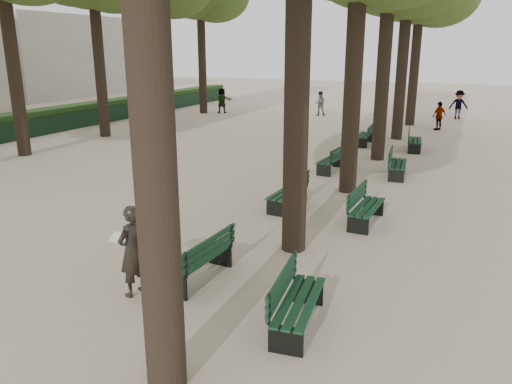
% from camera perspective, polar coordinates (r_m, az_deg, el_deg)
% --- Properties ---
extents(ground, '(120.00, 120.00, 0.00)m').
position_cam_1_polar(ground, '(9.30, -11.07, -11.49)').
color(ground, beige).
rests_on(ground, ground).
extents(bench_left_0, '(0.68, 1.83, 0.92)m').
position_cam_1_polar(bench_left_0, '(9.61, -6.57, -8.52)').
color(bench_left_0, black).
rests_on(bench_left_0, ground).
extents(bench_left_1, '(0.68, 1.83, 0.92)m').
position_cam_1_polar(bench_left_1, '(13.78, 3.61, -0.72)').
color(bench_left_1, black).
rests_on(bench_left_1, ground).
extents(bench_left_2, '(0.73, 1.84, 0.92)m').
position_cam_1_polar(bench_left_2, '(18.01, 8.63, 3.17)').
color(bench_left_2, black).
rests_on(bench_left_2, ground).
extents(bench_left_3, '(0.68, 1.83, 0.92)m').
position_cam_1_polar(bench_left_3, '(23.32, 12.24, 5.95)').
color(bench_left_3, black).
rests_on(bench_left_3, ground).
extents(bench_right_0, '(0.75, 1.85, 0.92)m').
position_cam_1_polar(bench_right_0, '(8.11, 4.85, -13.43)').
color(bench_right_0, black).
rests_on(bench_right_0, ground).
extents(bench_right_1, '(0.66, 1.83, 0.92)m').
position_cam_1_polar(bench_right_1, '(12.80, 12.50, -2.42)').
color(bench_right_1, black).
rests_on(bench_right_1, ground).
extents(bench_right_2, '(0.74, 1.85, 0.92)m').
position_cam_1_polar(bench_right_2, '(17.76, 15.86, 2.55)').
color(bench_right_2, black).
rests_on(bench_right_2, ground).
extents(bench_right_3, '(0.77, 1.85, 0.92)m').
position_cam_1_polar(bench_right_3, '(22.54, 17.66, 5.21)').
color(bench_right_3, black).
rests_on(bench_right_3, ground).
extents(man_with_map, '(0.66, 0.71, 1.67)m').
position_cam_1_polar(man_with_map, '(9.09, -13.95, -6.54)').
color(man_with_map, black).
rests_on(man_with_map, ground).
extents(pedestrian_e, '(1.48, 1.05, 1.64)m').
position_cam_1_polar(pedestrian_e, '(34.22, -3.93, 10.37)').
color(pedestrian_e, '#262628').
rests_on(pedestrian_e, ground).
extents(pedestrian_b, '(1.18, 0.59, 1.75)m').
position_cam_1_polar(pedestrian_b, '(33.59, 22.16, 9.22)').
color(pedestrian_b, '#262628').
rests_on(pedestrian_b, ground).
extents(pedestrian_a, '(0.81, 0.55, 1.55)m').
position_cam_1_polar(pedestrian_a, '(33.17, 7.30, 10.01)').
color(pedestrian_a, '#262628').
rests_on(pedestrian_a, ground).
extents(pedestrian_d, '(0.73, 0.82, 1.60)m').
position_cam_1_polar(pedestrian_d, '(34.97, 10.63, 10.23)').
color(pedestrian_d, '#262628').
rests_on(pedestrian_d, ground).
extents(pedestrian_c, '(0.81, 0.87, 1.52)m').
position_cam_1_polar(pedestrian_c, '(28.60, 20.20, 8.16)').
color(pedestrian_c, '#262628').
rests_on(pedestrian_c, ground).
extents(fence, '(0.08, 42.00, 0.90)m').
position_cam_1_polar(fence, '(26.85, -24.59, 6.55)').
color(fence, black).
rests_on(fence, ground).
extents(hedge, '(1.20, 42.00, 1.20)m').
position_cam_1_polar(hedge, '(27.35, -25.62, 6.90)').
color(hedge, '#1C3C14').
rests_on(hedge, ground).
extents(building_far, '(12.00, 16.00, 7.00)m').
position_cam_1_polar(building_far, '(52.71, -23.04, 14.12)').
color(building_far, '#B7B2A3').
rests_on(building_far, ground).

